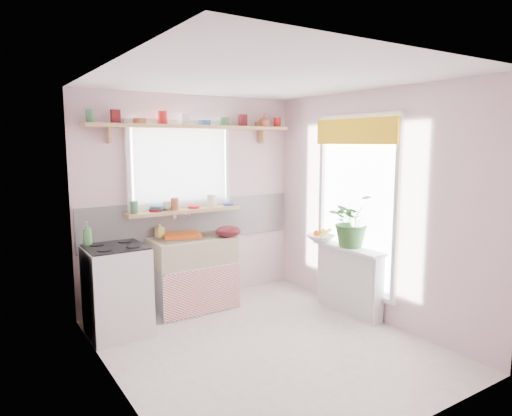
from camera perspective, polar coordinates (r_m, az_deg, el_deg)
room at (r=5.28m, az=1.87°, el=2.00°), size 3.20×3.20×3.20m
sink_unit at (r=5.43m, az=-7.95°, el=-8.01°), size 0.95×0.65×1.11m
cooker at (r=4.89m, az=-16.99°, el=-9.78°), size 0.58×0.58×0.93m
radiator_ledge at (r=5.37m, az=11.58°, el=-8.66°), size 0.22×0.95×0.78m
windowsill at (r=5.45m, az=-8.93°, el=-0.35°), size 1.40×0.22×0.04m
pine_shelf at (r=5.45m, az=-7.65°, el=10.02°), size 2.52×0.24×0.04m
shelf_crockery at (r=5.44m, az=-7.89°, el=10.80°), size 2.47×0.11×0.12m
sill_crockery at (r=5.42m, az=-9.43°, el=0.38°), size 1.35×0.11×0.12m
dish_tray at (r=5.38m, az=-9.29°, el=-3.37°), size 0.48×0.40×0.04m
colander at (r=5.32m, az=-3.50°, el=-2.92°), size 0.30×0.30×0.13m
jade_plant at (r=5.23m, az=11.84°, el=-1.52°), size 0.60×0.55×0.60m
fruit_bowl at (r=5.50m, az=8.12°, el=-3.72°), size 0.35×0.35×0.08m
herb_pot at (r=5.23m, az=10.63°, el=-3.74°), size 0.11×0.08×0.19m
soap_bottle_sink at (r=5.38m, az=-11.97°, el=-2.66°), size 0.10×0.10×0.18m
sill_cup at (r=5.42m, az=-11.00°, el=0.32°), size 0.14×0.14×0.10m
sill_bowl at (r=5.38m, az=-12.28°, el=-0.02°), size 0.25×0.25×0.06m
shelf_vase at (r=5.86m, az=1.04°, el=10.90°), size 0.18×0.18×0.16m
cooker_bottle at (r=4.87m, az=-20.35°, el=-3.02°), size 0.12×0.12×0.24m
fruit at (r=5.49m, az=8.13°, el=-3.08°), size 0.20×0.14×0.10m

